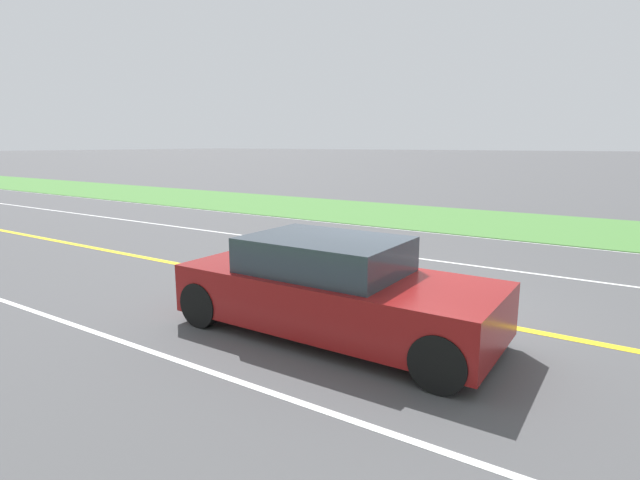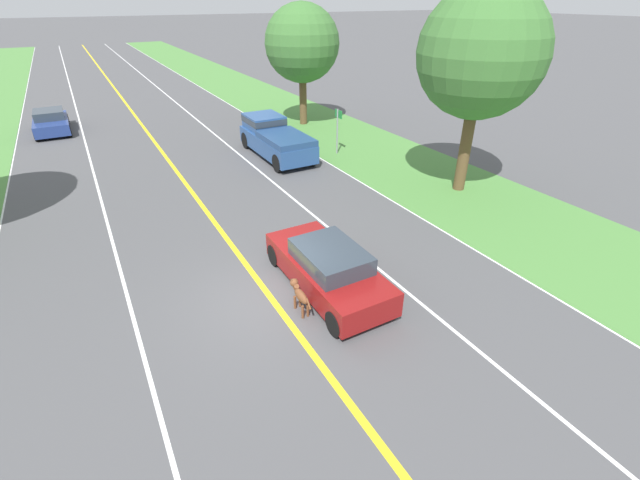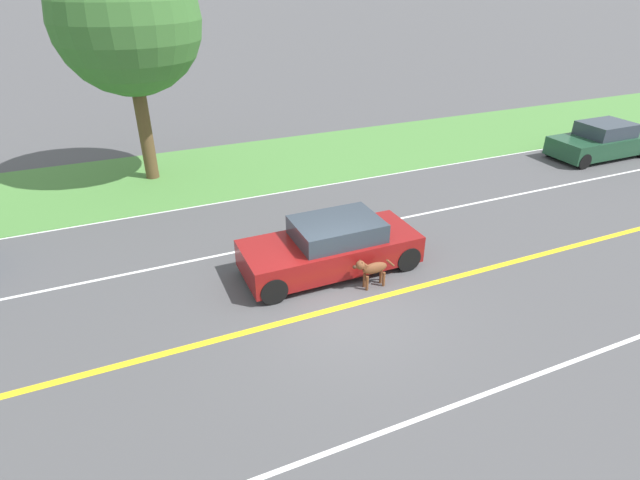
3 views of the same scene
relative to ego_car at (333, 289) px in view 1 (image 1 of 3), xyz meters
The scene contains 8 objects.
ground_plane 1.80m from the ego_car, 167.51° to the left, with size 400.00×400.00×0.00m, color #4C4C4F.
centre_divider_line 1.80m from the ego_car, 167.51° to the left, with size 0.18×160.00×0.01m, color yellow.
lane_edge_line_left 8.67m from the ego_car, behind, with size 0.14×160.00×0.01m, color white.
lane_dash_same_dir 2.00m from the ego_car, 11.06° to the left, with size 0.10×160.00×0.01m, color white.
lane_dash_oncoming 5.19m from the ego_car, behind, with size 0.10×160.00×0.01m, color white.
grass_verge_left 11.66m from the ego_car, behind, with size 6.00×160.00×0.03m, color #4C843D.
ego_car is the anchor object (origin of this frame).
dog 1.29m from the ego_car, 155.51° to the right, with size 0.23×1.16×0.84m.
Camera 1 is at (7.42, 3.19, 2.68)m, focal length 28.00 mm.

